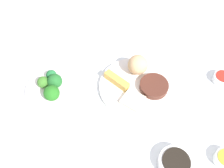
{
  "coord_description": "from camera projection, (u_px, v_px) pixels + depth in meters",
  "views": [
    {
      "loc": [
        0.36,
        0.27,
        0.74
      ],
      "look_at": [
        0.07,
        -0.09,
        0.06
      ],
      "focal_mm": 38.2,
      "sensor_mm": 36.0,
      "label": 1
    }
  ],
  "objects": [
    {
      "name": "stir_fry_heap",
      "position": [
        154.0,
        86.0,
        0.84
      ],
      "size": [
        0.1,
        0.1,
        0.02
      ],
      "primitive_type": "cylinder",
      "color": "#4D271C",
      "rests_on": "main_plate"
    },
    {
      "name": "crab_rangoon_wonton",
      "position": [
        133.0,
        100.0,
        0.81
      ],
      "size": [
        0.08,
        0.09,
        0.01
      ],
      "primitive_type": "cube",
      "rotation": [
        0.0,
        0.0,
        0.32
      ],
      "color": "beige",
      "rests_on": "main_plate"
    },
    {
      "name": "broccoli_floret_3",
      "position": [
        43.0,
        82.0,
        0.84
      ],
      "size": [
        0.04,
        0.04,
        0.04
      ],
      "primitive_type": "sphere",
      "color": "#3B7528",
      "rests_on": "broccoli_plate"
    },
    {
      "name": "main_plate",
      "position": [
        135.0,
        87.0,
        0.86
      ],
      "size": [
        0.25,
        0.25,
        0.02
      ],
      "primitive_type": "cylinder",
      "color": "white",
      "rests_on": "tabletop"
    },
    {
      "name": "broccoli_floret_0",
      "position": [
        55.0,
        81.0,
        0.83
      ],
      "size": [
        0.05,
        0.05,
        0.05
      ],
      "primitive_type": "sphere",
      "color": "#206027",
      "rests_on": "broccoli_plate"
    },
    {
      "name": "broccoli_floret_2",
      "position": [
        51.0,
        75.0,
        0.86
      ],
      "size": [
        0.04,
        0.04,
        0.04
      ],
      "primitive_type": "sphere",
      "color": "#216D36",
      "rests_on": "broccoli_plate"
    },
    {
      "name": "broccoli_floret_1",
      "position": [
        52.0,
        93.0,
        0.8
      ],
      "size": [
        0.05,
        0.05,
        0.05
      ],
      "primitive_type": "sphere",
      "color": "#236A1D",
      "rests_on": "broccoli_plate"
    },
    {
      "name": "sauce_ramekin_sweet_and_sour",
      "position": [
        222.0,
        79.0,
        0.87
      ],
      "size": [
        0.07,
        0.07,
        0.03
      ],
      "primitive_type": "cylinder",
      "color": "white",
      "rests_on": "tabletop"
    },
    {
      "name": "tabletop",
      "position": [
        142.0,
        97.0,
        0.85
      ],
      "size": [
        2.2,
        2.2,
        0.02
      ],
      "primitive_type": "cube",
      "color": "white",
      "rests_on": "ground"
    },
    {
      "name": "spring_roll",
      "position": [
        117.0,
        80.0,
        0.85
      ],
      "size": [
        0.04,
        0.1,
        0.03
      ],
      "primitive_type": "cube",
      "rotation": [
        0.0,
        0.0,
        1.76
      ],
      "color": "gold",
      "rests_on": "main_plate"
    },
    {
      "name": "broccoli_plate",
      "position": [
        54.0,
        89.0,
        0.85
      ],
      "size": [
        0.2,
        0.2,
        0.01
      ],
      "primitive_type": "cylinder",
      "color": "white",
      "rests_on": "tabletop"
    },
    {
      "name": "soy_sauce_bowl",
      "position": [
        175.0,
        163.0,
        0.7
      ],
      "size": [
        0.1,
        0.1,
        0.03
      ],
      "primitive_type": "cylinder",
      "color": "white",
      "rests_on": "tabletop"
    },
    {
      "name": "sauce_ramekin_sweet_and_sour_liquid",
      "position": [
        224.0,
        76.0,
        0.86
      ],
      "size": [
        0.05,
        0.05,
        0.0
      ],
      "primitive_type": "cylinder",
      "color": "red",
      "rests_on": "sauce_ramekin_sweet_and_sour"
    },
    {
      "name": "soy_sauce_bowl_liquid",
      "position": [
        176.0,
        161.0,
        0.68
      ],
      "size": [
        0.08,
        0.08,
        0.0
      ],
      "primitive_type": "cylinder",
      "color": "black",
      "rests_on": "soy_sauce_bowl"
    },
    {
      "name": "rice_scoop",
      "position": [
        138.0,
        65.0,
        0.86
      ],
      "size": [
        0.07,
        0.07,
        0.07
      ],
      "primitive_type": "sphere",
      "color": "tan",
      "rests_on": "main_plate"
    }
  ]
}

